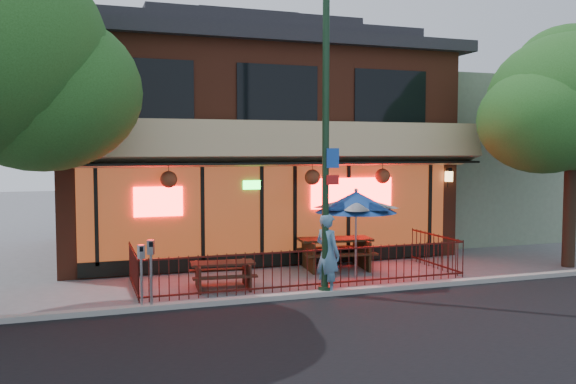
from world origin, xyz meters
The scene contains 14 objects.
ground centered at (0.00, 0.00, 0.00)m, with size 80.00×80.00×0.00m, color gray.
asphalt_street centered at (0.00, -6.00, 0.00)m, with size 80.00×11.00×0.00m, color black.
curb centered at (0.00, -0.50, 0.06)m, with size 80.00×0.25×0.12m, color #999993.
restaurant_building centered at (0.00, 7.11, 4.13)m, with size 12.96×9.49×8.05m.
neighbor_building centered at (9.00, 7.70, 3.00)m, with size 6.00×7.00×6.00m, color gray.
patio_fence centered at (0.00, 0.50, 0.63)m, with size 8.44×2.62×1.00m.
street_light centered at (0.00, -0.40, 3.15)m, with size 0.43×0.32×7.00m.
street_tree_right centered at (8.04, 0.59, 4.96)m, with size 4.80×4.80×7.02m.
picnic_table_left centered at (-2.13, 0.98, 0.43)m, with size 1.64×1.31×0.66m.
picnic_table_right centered at (1.46, 2.40, 0.58)m, with size 2.22×1.81×0.88m.
patio_umbrella centered at (1.35, 0.80, 2.05)m, with size 2.10×2.10×2.40m.
pedestrian centered at (0.08, -0.35, 0.95)m, with size 0.70×0.46×1.91m, color #5384A7.
parking_meter_near centered at (-4.00, -0.48, 1.01)m, with size 0.17×0.15×1.50m.
parking_meter_far centered at (-4.20, -0.48, 0.95)m, with size 0.15×0.14×1.40m.
Camera 1 is at (-5.37, -13.43, 3.40)m, focal length 38.00 mm.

